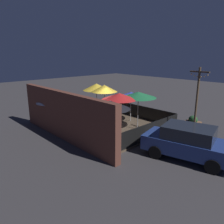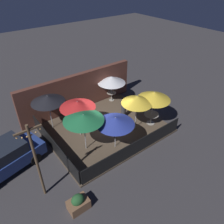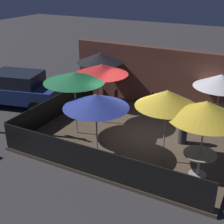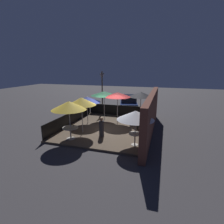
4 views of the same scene
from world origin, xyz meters
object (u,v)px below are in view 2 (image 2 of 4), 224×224
(patio_umbrella_2, at_px, (83,117))
(light_post, at_px, (36,159))
(patio_umbrella_0, at_px, (112,80))
(patio_chair_1, at_px, (84,107))
(planter_box, at_px, (78,203))
(parked_car_0, at_px, (3,158))
(patio_umbrella_6, at_px, (115,121))
(dining_table_1, at_px, (151,116))
(patron_0, at_px, (123,110))
(patio_umbrella_4, at_px, (48,99))
(patio_umbrella_1, at_px, (154,96))
(dining_table_0, at_px, (112,94))
(patio_chair_0, at_px, (69,117))
(patio_umbrella_3, at_px, (77,105))
(patio_umbrella_5, at_px, (137,100))

(patio_umbrella_2, relative_size, light_post, 0.59)
(patio_umbrella_0, distance_m, patio_chair_1, 2.96)
(planter_box, bearing_deg, parked_car_0, 114.08)
(patio_umbrella_6, height_order, dining_table_1, patio_umbrella_6)
(patio_umbrella_2, xyz_separation_m, patron_0, (3.82, 1.16, -1.66))
(patio_umbrella_4, height_order, parked_car_0, patio_umbrella_4)
(patio_umbrella_1, distance_m, dining_table_0, 4.37)
(patio_umbrella_6, height_order, patio_chair_0, patio_umbrella_6)
(dining_table_0, distance_m, light_post, 9.22)
(patio_umbrella_1, distance_m, patron_0, 2.54)
(patio_chair_0, height_order, planter_box, patio_chair_0)
(patio_umbrella_0, relative_size, parked_car_0, 0.49)
(patio_umbrella_3, bearing_deg, dining_table_0, 27.84)
(patio_umbrella_0, bearing_deg, patio_umbrella_6, -124.93)
(planter_box, relative_size, light_post, 0.22)
(patio_umbrella_2, height_order, patio_umbrella_6, patio_umbrella_2)
(patron_0, bearing_deg, patio_chair_1, -12.83)
(patio_chair_1, xyz_separation_m, light_post, (-5.03, -4.60, 1.70))
(dining_table_0, relative_size, planter_box, 0.79)
(patio_umbrella_6, bearing_deg, planter_box, -150.75)
(patio_chair_1, bearing_deg, patron_0, -52.51)
(patio_umbrella_3, xyz_separation_m, patron_0, (3.43, -0.14, -1.67))
(dining_table_0, relative_size, patron_0, 0.58)
(patio_umbrella_0, bearing_deg, patio_umbrella_4, -175.13)
(patio_umbrella_4, relative_size, patron_0, 1.90)
(parked_car_0, bearing_deg, light_post, -82.37)
(patio_umbrella_1, relative_size, patio_chair_1, 2.69)
(patio_umbrella_3, bearing_deg, patio_chair_1, 52.48)
(light_post, relative_size, parked_car_0, 0.95)
(patio_umbrella_3, relative_size, dining_table_1, 2.49)
(dining_table_1, xyz_separation_m, patio_chair_0, (-4.42, 3.33, -0.10))
(patio_umbrella_3, height_order, planter_box, patio_umbrella_3)
(patio_umbrella_4, xyz_separation_m, patio_chair_1, (2.60, 0.21, -1.72))
(patio_umbrella_3, relative_size, dining_table_0, 3.34)
(patio_umbrella_2, bearing_deg, light_post, -157.00)
(patio_chair_1, bearing_deg, patio_umbrella_2, -125.11)
(patio_umbrella_6, height_order, patio_chair_1, patio_umbrella_6)
(patio_umbrella_1, relative_size, patio_chair_0, 2.64)
(patio_umbrella_6, bearing_deg, patio_umbrella_2, 147.48)
(dining_table_0, xyz_separation_m, patio_chair_1, (-2.65, -0.23, -0.06))
(patio_umbrella_3, height_order, dining_table_1, patio_umbrella_3)
(patio_umbrella_0, bearing_deg, patio_umbrella_2, -142.42)
(patio_umbrella_3, xyz_separation_m, patio_umbrella_5, (3.22, -1.63, -0.05))
(patio_umbrella_0, relative_size, patio_umbrella_1, 0.88)
(patio_chair_1, relative_size, planter_box, 0.97)
(patio_umbrella_5, height_order, dining_table_1, patio_umbrella_5)
(dining_table_0, bearing_deg, light_post, -147.86)
(patio_chair_1, bearing_deg, light_post, -142.61)
(patio_umbrella_6, distance_m, parked_car_0, 6.14)
(patio_umbrella_0, distance_m, dining_table_0, 1.25)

